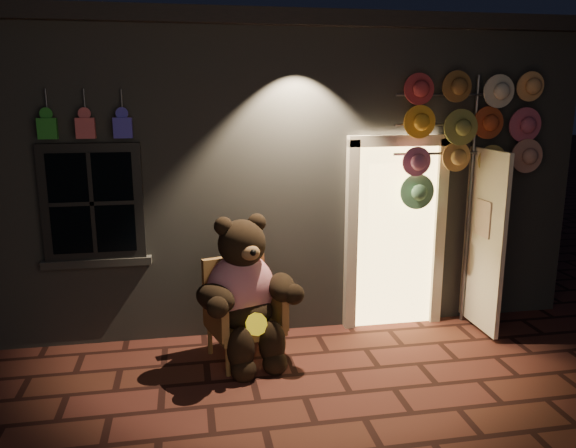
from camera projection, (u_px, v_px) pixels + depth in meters
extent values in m
plane|color=#542620|center=(305.00, 397.00, 4.97)|extent=(60.00, 60.00, 0.00)
cube|color=slate|center=(250.00, 161.00, 8.44)|extent=(7.00, 5.00, 3.30)
cube|color=black|center=(248.00, 41.00, 8.05)|extent=(7.30, 5.30, 0.16)
cube|color=black|center=(93.00, 203.00, 5.69)|extent=(1.00, 0.10, 1.20)
cube|color=black|center=(92.00, 203.00, 5.66)|extent=(0.82, 0.06, 1.02)
cube|color=slate|center=(98.00, 262.00, 5.83)|extent=(1.10, 0.14, 0.08)
cube|color=#E9BD68|center=(394.00, 236.00, 6.39)|extent=(0.92, 0.10, 2.10)
cube|color=beige|center=(351.00, 239.00, 6.26)|extent=(0.12, 0.12, 2.20)
cube|color=beige|center=(438.00, 235.00, 6.45)|extent=(0.12, 0.12, 2.20)
cube|color=beige|center=(400.00, 141.00, 6.11)|extent=(1.16, 0.12, 0.12)
cube|color=beige|center=(484.00, 240.00, 6.19)|extent=(0.05, 0.80, 2.00)
cube|color=#248526|center=(47.00, 129.00, 5.38)|extent=(0.18, 0.07, 0.20)
cylinder|color=#59595E|center=(46.00, 102.00, 5.38)|extent=(0.02, 0.02, 0.25)
cube|color=#C14F55|center=(86.00, 128.00, 5.44)|extent=(0.18, 0.07, 0.20)
cylinder|color=#59595E|center=(84.00, 102.00, 5.45)|extent=(0.02, 0.02, 0.25)
cube|color=#3D36BD|center=(123.00, 128.00, 5.51)|extent=(0.18, 0.07, 0.20)
cylinder|color=#59595E|center=(122.00, 102.00, 5.51)|extent=(0.02, 0.02, 0.25)
cube|color=#B27D45|center=(245.00, 326.00, 5.63)|extent=(0.80, 0.77, 0.09)
cube|color=#B27D45|center=(234.00, 287.00, 5.80)|extent=(0.66, 0.26, 0.66)
cube|color=#B27D45|center=(215.00, 314.00, 5.44)|extent=(0.23, 0.57, 0.38)
cube|color=#B27D45|center=(274.00, 304.00, 5.71)|extent=(0.23, 0.57, 0.38)
cylinder|color=#B27D45|center=(228.00, 361.00, 5.32)|extent=(0.05, 0.05, 0.30)
cylinder|color=#B27D45|center=(282.00, 349.00, 5.57)|extent=(0.05, 0.05, 0.30)
cylinder|color=#B27D45|center=(210.00, 340.00, 5.78)|extent=(0.05, 0.05, 0.30)
cylinder|color=#B27D45|center=(260.00, 330.00, 6.03)|extent=(0.05, 0.05, 0.30)
ellipsoid|color=red|center=(241.00, 289.00, 5.59)|extent=(0.82, 0.72, 0.73)
ellipsoid|color=black|center=(244.00, 311.00, 5.56)|extent=(0.68, 0.62, 0.34)
sphere|color=black|center=(242.00, 243.00, 5.44)|extent=(0.58, 0.58, 0.47)
sphere|color=black|center=(223.00, 226.00, 5.35)|extent=(0.18, 0.18, 0.18)
sphere|color=black|center=(257.00, 223.00, 5.50)|extent=(0.18, 0.18, 0.18)
ellipsoid|color=olive|center=(250.00, 253.00, 5.26)|extent=(0.21, 0.17, 0.15)
ellipsoid|color=black|center=(215.00, 298.00, 5.24)|extent=(0.49, 0.54, 0.26)
ellipsoid|color=black|center=(282.00, 287.00, 5.54)|extent=(0.30, 0.49, 0.26)
ellipsoid|color=black|center=(241.00, 350.00, 5.28)|extent=(0.26, 0.26, 0.45)
ellipsoid|color=black|center=(272.00, 343.00, 5.42)|extent=(0.26, 0.26, 0.45)
sphere|color=black|center=(244.00, 370.00, 5.27)|extent=(0.24, 0.24, 0.24)
sphere|color=black|center=(275.00, 363.00, 5.41)|extent=(0.24, 0.24, 0.24)
cylinder|color=yellow|center=(256.00, 324.00, 5.30)|extent=(0.24, 0.15, 0.22)
cylinder|color=#59595E|center=(470.00, 203.00, 6.36)|extent=(0.04, 0.04, 2.83)
cylinder|color=#59595E|center=(452.00, 95.00, 6.02)|extent=(1.26, 0.03, 0.03)
cylinder|color=#59595E|center=(450.00, 124.00, 6.09)|extent=(1.26, 0.03, 0.03)
cylinder|color=#59595E|center=(448.00, 153.00, 6.16)|extent=(1.26, 0.03, 0.03)
cylinder|color=#B73339|center=(420.00, 90.00, 5.88)|extent=(0.36, 0.11, 0.36)
cylinder|color=brown|center=(459.00, 90.00, 5.93)|extent=(0.36, 0.11, 0.36)
cylinder|color=beige|center=(497.00, 90.00, 5.97)|extent=(0.36, 0.11, 0.36)
cylinder|color=#F0A864|center=(529.00, 90.00, 6.10)|extent=(0.36, 0.11, 0.36)
cylinder|color=yellow|center=(420.00, 125.00, 5.94)|extent=(0.36, 0.11, 0.36)
cylinder|color=olive|center=(458.00, 125.00, 5.98)|extent=(0.36, 0.11, 0.36)
cylinder|color=#B24422|center=(491.00, 124.00, 6.11)|extent=(0.36, 0.11, 0.36)
cylinder|color=#CF5572|center=(527.00, 124.00, 6.16)|extent=(0.36, 0.11, 0.36)
cylinder|color=#CF6B9B|center=(419.00, 160.00, 5.99)|extent=(0.36, 0.11, 0.36)
cylinder|color=tan|center=(453.00, 159.00, 6.12)|extent=(0.36, 0.11, 0.36)
cylinder|color=#E1C157|center=(490.00, 158.00, 6.17)|extent=(0.36, 0.11, 0.36)
cylinder|color=tan|center=(526.00, 158.00, 6.21)|extent=(0.36, 0.11, 0.36)
cylinder|color=#62A475|center=(415.00, 193.00, 6.13)|extent=(0.36, 0.11, 0.36)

